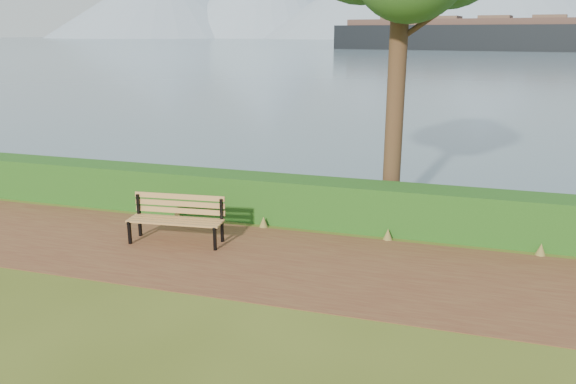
% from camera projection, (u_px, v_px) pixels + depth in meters
% --- Properties ---
extents(ground, '(140.00, 140.00, 0.00)m').
position_uv_depth(ground, '(284.00, 269.00, 10.09)').
color(ground, '#414F16').
rests_on(ground, ground).
extents(path, '(40.00, 3.40, 0.01)m').
position_uv_depth(path, '(289.00, 263.00, 10.36)').
color(path, '#5B2D1F').
rests_on(path, ground).
extents(hedge, '(32.00, 0.85, 1.00)m').
position_uv_depth(hedge, '(319.00, 203.00, 12.34)').
color(hedge, '#184413').
rests_on(hedge, ground).
extents(water, '(700.00, 510.00, 0.00)m').
position_uv_depth(water, '(456.00, 42.00, 249.47)').
color(water, slate).
rests_on(water, ground).
extents(bench, '(1.96, 0.75, 0.96)m').
position_uv_depth(bench, '(177.00, 216.00, 11.29)').
color(bench, black).
rests_on(bench, ground).
extents(cargo_ship, '(81.08, 25.84, 24.32)m').
position_uv_depth(cargo_ship, '(520.00, 34.00, 127.47)').
color(cargo_ship, black).
rests_on(cargo_ship, ground).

